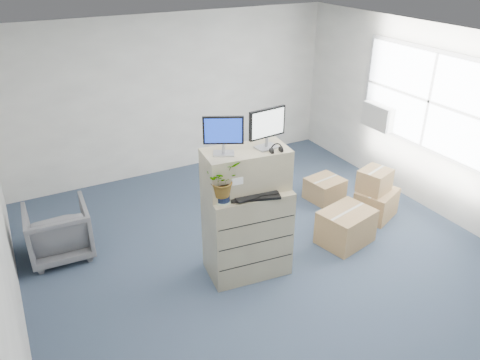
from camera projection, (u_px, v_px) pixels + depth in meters
name	position (u px, v px, depth m)	size (l,w,h in m)	color
ground	(276.00, 269.00, 6.12)	(7.00, 7.00, 0.00)	#283649
wall_back	(173.00, 96.00, 8.24)	(6.00, 0.02, 2.80)	#B5B3AC
wall_right	(457.00, 130.00, 6.74)	(0.02, 7.00, 2.80)	#B5B3AC
window	(431.00, 101.00, 6.97)	(0.07, 2.72, 1.52)	gray
ac_unit	(379.00, 116.00, 7.87)	(0.24, 0.60, 0.40)	silver
filing_cabinet_lower	(247.00, 231.00, 5.86)	(1.00, 0.61, 1.17)	#9A8B6A
filing_cabinet_upper	(246.00, 169.00, 5.52)	(1.00, 0.50, 0.50)	#9A8B6A
monitor_left	(223.00, 133.00, 5.19)	(0.42, 0.26, 0.45)	#99999E
monitor_right	(267.00, 126.00, 5.34)	(0.49, 0.21, 0.48)	#99999E
headphones	(276.00, 149.00, 5.34)	(0.14, 0.14, 0.02)	black
keyboard	(254.00, 195.00, 5.45)	(0.59, 0.24, 0.03)	black
mouse	(272.00, 187.00, 5.62)	(0.11, 0.07, 0.04)	silver
water_bottle	(250.00, 178.00, 5.57)	(0.08, 0.08, 0.28)	#919499
phone_dock	(239.00, 185.00, 5.60)	(0.07, 0.06, 0.15)	silver
external_drive	(269.00, 177.00, 5.82)	(0.25, 0.19, 0.07)	black
tissue_box	(268.00, 173.00, 5.72)	(0.27, 0.13, 0.10)	#458BEC
potted_plant	(222.00, 184.00, 5.24)	(0.47, 0.50, 0.41)	#A9C19B
office_chair	(58.00, 229.00, 6.23)	(0.79, 0.74, 0.81)	#59595D
cardboard_boxes	(353.00, 206.00, 7.03)	(1.66, 1.78, 0.78)	#8D6544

